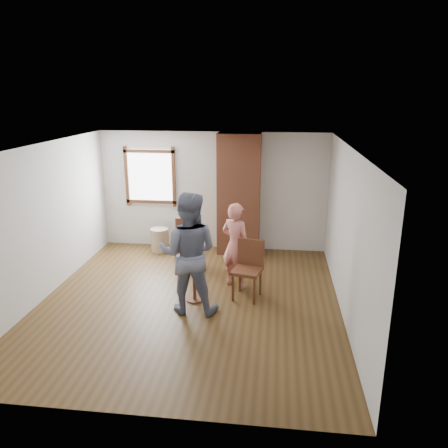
{
  "coord_description": "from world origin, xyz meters",
  "views": [
    {
      "loc": [
        1.38,
        -6.58,
        3.41
      ],
      "look_at": [
        0.49,
        0.8,
        1.15
      ],
      "focal_mm": 35.0,
      "sensor_mm": 36.0,
      "label": 1
    }
  ],
  "objects": [
    {
      "name": "cake_plate",
      "position": [
        0.08,
        0.04,
        0.6
      ],
      "size": [
        0.18,
        0.18,
        0.01
      ],
      "primitive_type": "cylinder",
      "color": "white",
      "rests_on": "side_table"
    },
    {
      "name": "dining_chair_right",
      "position": [
        0.96,
        0.34,
        0.56
      ],
      "size": [
        0.56,
        0.56,
        1.0
      ],
      "rotation": [
        0.0,
        0.0,
        -0.24
      ],
      "color": "brown",
      "rests_on": "ground"
    },
    {
      "name": "ground",
      "position": [
        0.0,
        0.0,
        0.0
      ],
      "size": [
        5.5,
        5.5,
        0.0
      ],
      "primitive_type": "plane",
      "color": "brown",
      "rests_on": "ground"
    },
    {
      "name": "brick_chimney",
      "position": [
        0.6,
        2.5,
        1.3
      ],
      "size": [
        0.9,
        0.5,
        2.6
      ],
      "primitive_type": "cube",
      "color": "#AD5C3D",
      "rests_on": "ground"
    },
    {
      "name": "stoneware_crock",
      "position": [
        -1.15,
        2.36,
        0.26
      ],
      "size": [
        0.4,
        0.4,
        0.51
      ],
      "primitive_type": "cylinder",
      "rotation": [
        0.0,
        0.0,
        -0.01
      ],
      "color": "tan",
      "rests_on": "ground"
    },
    {
      "name": "dining_chair_left",
      "position": [
        -0.41,
        1.69,
        0.52
      ],
      "size": [
        0.47,
        0.47,
        0.94
      ],
      "rotation": [
        0.0,
        0.0,
        0.08
      ],
      "color": "brown",
      "rests_on": "ground"
    },
    {
      "name": "cake_slice",
      "position": [
        0.09,
        0.04,
        0.64
      ],
      "size": [
        0.08,
        0.07,
        0.06
      ],
      "primitive_type": "cube",
      "color": "white",
      "rests_on": "cake_plate"
    },
    {
      "name": "room_shell",
      "position": [
        -0.06,
        0.61,
        1.81
      ],
      "size": [
        5.04,
        5.52,
        2.62
      ],
      "color": "silver",
      "rests_on": "ground"
    },
    {
      "name": "dark_pot",
      "position": [
        -1.15,
        2.4,
        0.08
      ],
      "size": [
        0.18,
        0.18,
        0.15
      ],
      "primitive_type": "cylinder",
      "rotation": [
        0.0,
        0.0,
        -0.2
      ],
      "color": "black",
      "rests_on": "ground"
    },
    {
      "name": "man",
      "position": [
        0.06,
        -0.29,
        0.98
      ],
      "size": [
        0.96,
        0.75,
        1.96
      ],
      "primitive_type": "imported",
      "rotation": [
        0.0,
        0.0,
        3.15
      ],
      "color": "#16203C",
      "rests_on": "ground"
    },
    {
      "name": "side_table",
      "position": [
        0.08,
        0.04,
        0.4
      ],
      "size": [
        0.4,
        0.4,
        0.6
      ],
      "color": "brown",
      "rests_on": "ground"
    },
    {
      "name": "person_pink",
      "position": [
        0.71,
        0.72,
        0.78
      ],
      "size": [
        0.68,
        0.6,
        1.57
      ],
      "primitive_type": "imported",
      "rotation": [
        0.0,
        0.0,
        2.64
      ],
      "color": "#D6766B",
      "rests_on": "ground"
    }
  ]
}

